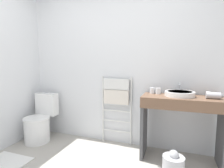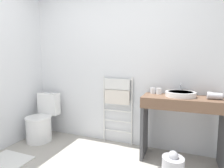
# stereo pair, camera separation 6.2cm
# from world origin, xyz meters

# --- Properties ---
(wall_back) EXTENTS (3.26, 0.12, 2.53)m
(wall_back) POSITION_xyz_m (0.00, 1.62, 1.26)
(wall_back) COLOR silver
(wall_back) RESTS_ON ground_plane
(wall_side) EXTENTS (0.12, 2.30, 2.53)m
(wall_side) POSITION_xyz_m (-1.57, 0.78, 1.26)
(wall_side) COLOR silver
(wall_side) RESTS_ON ground_plane
(toilet) EXTENTS (0.41, 0.54, 0.78)m
(toilet) POSITION_xyz_m (-1.22, 1.19, 0.30)
(toilet) COLOR white
(toilet) RESTS_ON ground_plane
(towel_radiator) EXTENTS (0.49, 0.06, 1.08)m
(towel_radiator) POSITION_xyz_m (0.01, 1.50, 0.77)
(towel_radiator) COLOR white
(towel_radiator) RESTS_ON ground_plane
(vanity_counter) EXTENTS (0.98, 0.45, 0.86)m
(vanity_counter) POSITION_xyz_m (0.96, 1.29, 0.58)
(vanity_counter) COLOR brown
(vanity_counter) RESTS_ON ground_plane
(sink_basin) EXTENTS (0.37, 0.37, 0.06)m
(sink_basin) POSITION_xyz_m (0.93, 1.33, 0.89)
(sink_basin) COLOR white
(sink_basin) RESTS_ON vanity_counter
(faucet) EXTENTS (0.02, 0.10, 0.15)m
(faucet) POSITION_xyz_m (0.93, 1.49, 0.95)
(faucet) COLOR silver
(faucet) RESTS_ON vanity_counter
(cup_near_wall) EXTENTS (0.07, 0.07, 0.08)m
(cup_near_wall) POSITION_xyz_m (0.57, 1.44, 0.90)
(cup_near_wall) COLOR white
(cup_near_wall) RESTS_ON vanity_counter
(cup_near_edge) EXTENTS (0.07, 0.07, 0.08)m
(cup_near_edge) POSITION_xyz_m (0.66, 1.42, 0.90)
(cup_near_edge) COLOR white
(cup_near_edge) RESTS_ON vanity_counter
(hair_dryer) EXTENTS (0.21, 0.19, 0.08)m
(hair_dryer) POSITION_xyz_m (1.32, 1.29, 0.90)
(hair_dryer) COLOR #B7B7BC
(hair_dryer) RESTS_ON vanity_counter
(trash_bin) EXTENTS (0.24, 0.27, 0.33)m
(trash_bin) POSITION_xyz_m (0.89, 0.87, 0.14)
(trash_bin) COLOR #B7B7BC
(trash_bin) RESTS_ON ground_plane
(bath_mat) EXTENTS (0.56, 0.36, 0.01)m
(bath_mat) POSITION_xyz_m (-1.15, 0.51, 0.01)
(bath_mat) COLOR silver
(bath_mat) RESTS_ON ground_plane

